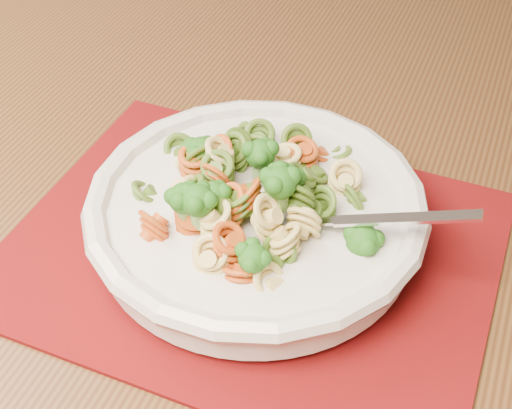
# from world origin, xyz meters

# --- Properties ---
(dining_table) EXTENTS (1.42, 1.05, 0.74)m
(dining_table) POSITION_xyz_m (0.52, 0.36, 0.63)
(dining_table) COLOR #543417
(dining_table) RESTS_ON ground
(placemat) EXTENTS (0.45, 0.38, 0.00)m
(placemat) POSITION_xyz_m (0.47, 0.24, 0.74)
(placemat) COLOR #64040D
(placemat) RESTS_ON dining_table
(pasta_bowl) EXTENTS (0.28, 0.28, 0.05)m
(pasta_bowl) POSITION_xyz_m (0.47, 0.25, 0.78)
(pasta_bowl) COLOR beige
(pasta_bowl) RESTS_ON placemat
(pasta_broccoli_heap) EXTENTS (0.24, 0.24, 0.06)m
(pasta_broccoli_heap) POSITION_xyz_m (0.47, 0.25, 0.79)
(pasta_broccoli_heap) COLOR #E2C670
(pasta_broccoli_heap) RESTS_ON pasta_bowl
(fork) EXTENTS (0.18, 0.05, 0.08)m
(fork) POSITION_xyz_m (0.51, 0.23, 0.79)
(fork) COLOR silver
(fork) RESTS_ON pasta_bowl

